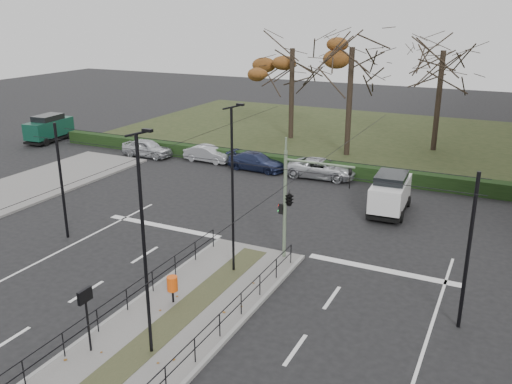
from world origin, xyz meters
TOP-DOWN VIEW (x-y plane):
  - ground at (0.00, 0.00)m, footprint 140.00×140.00m
  - median_island at (0.00, -2.50)m, footprint 4.40×15.00m
  - park at (-6.00, 32.00)m, footprint 38.00×26.00m
  - hedge at (-6.00, 18.60)m, footprint 38.00×1.00m
  - median_railing at (0.00, -2.60)m, footprint 4.14×13.24m
  - catenary at (0.00, 1.62)m, footprint 20.00×34.00m
  - traffic_light at (1.80, 4.50)m, footprint 3.49×2.00m
  - litter_bin at (-0.81, -1.31)m, footprint 0.43×0.43m
  - info_panel at (-1.51, -5.25)m, footprint 0.13×0.61m
  - streetlamp_median_near at (0.42, -4.40)m, footprint 0.65×0.13m
  - streetlamp_median_far at (0.05, 2.21)m, footprint 0.62×0.13m
  - parked_car_first at (-15.85, 17.19)m, footprint 4.19×1.70m
  - parked_car_second at (-10.67, 18.00)m, footprint 3.84×1.43m
  - parked_car_third at (-6.26, 17.57)m, footprint 4.50×2.02m
  - parked_car_fourth at (-1.33, 17.80)m, footprint 4.99×2.54m
  - white_van at (4.54, 12.95)m, footprint 2.17×4.41m
  - green_van at (-26.94, 17.75)m, footprint 2.27×4.88m
  - rust_tree at (-7.91, 28.17)m, footprint 7.81×7.81m
  - bare_tree_center at (4.56, 29.24)m, footprint 7.08×7.08m
  - bare_tree_near at (-1.51, 24.50)m, footprint 6.63×6.63m

SIDE VIEW (x-z plane):
  - ground at x=0.00m, z-range 0.00..0.00m
  - park at x=-6.00m, z-range 0.00..0.10m
  - median_island at x=0.00m, z-range 0.00..0.14m
  - hedge at x=-6.00m, z-range 0.00..1.00m
  - parked_car_second at x=-10.67m, z-range 0.00..1.25m
  - parked_car_third at x=-6.26m, z-range 0.00..1.28m
  - parked_car_fourth at x=-1.33m, z-range 0.00..1.35m
  - parked_car_first at x=-15.85m, z-range 0.00..1.42m
  - litter_bin at x=-0.81m, z-range 0.38..1.48m
  - median_railing at x=0.00m, z-range 0.52..1.44m
  - white_van at x=4.54m, z-range 0.05..2.39m
  - green_van at x=-26.94m, z-range 0.05..2.46m
  - info_panel at x=-1.51m, z-range 0.81..3.14m
  - traffic_light at x=1.80m, z-range 0.56..5.70m
  - catenary at x=0.00m, z-range 0.42..6.42m
  - streetlamp_median_far at x=0.05m, z-range 0.20..7.68m
  - streetlamp_median_near at x=0.42m, z-range 0.21..7.93m
  - bare_tree_center at x=4.56m, z-range 2.22..12.95m
  - bare_tree_near at x=-1.51m, z-range 2.31..13.52m
  - rust_tree at x=-7.91m, z-range 2.81..13.27m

